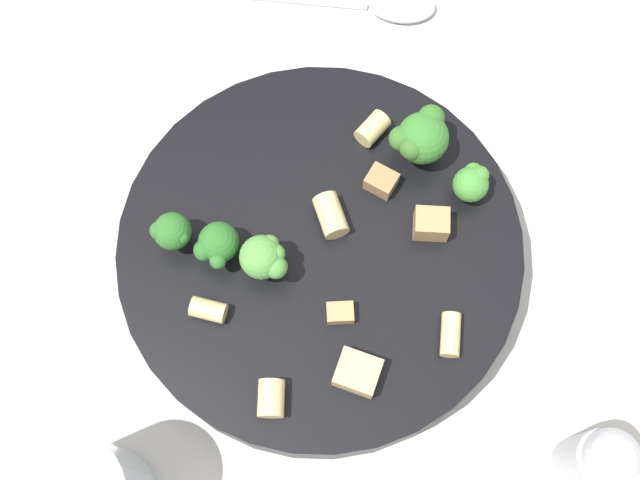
# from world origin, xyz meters

# --- Properties ---
(ground_plane) EXTENTS (2.00, 2.00, 0.00)m
(ground_plane) POSITION_xyz_m (0.00, 0.00, 0.00)
(ground_plane) COLOR beige
(pasta_bowl) EXTENTS (0.29, 0.29, 0.04)m
(pasta_bowl) POSITION_xyz_m (0.00, 0.00, 0.02)
(pasta_bowl) COLOR black
(pasta_bowl) RESTS_ON ground_plane
(broccoli_floret_0) EXTENTS (0.03, 0.03, 0.04)m
(broccoli_floret_0) POSITION_xyz_m (0.01, -0.04, 0.06)
(broccoli_floret_0) COLOR #9EC175
(broccoli_floret_0) RESTS_ON pasta_bowl
(broccoli_floret_1) EXTENTS (0.04, 0.04, 0.05)m
(broccoli_floret_1) POSITION_xyz_m (-0.05, 0.09, 0.07)
(broccoli_floret_1) COLOR #93B766
(broccoli_floret_1) RESTS_ON pasta_bowl
(broccoli_floret_2) EXTENTS (0.03, 0.03, 0.03)m
(broccoli_floret_2) POSITION_xyz_m (-0.01, 0.11, 0.06)
(broccoli_floret_2) COLOR #84AD60
(broccoli_floret_2) RESTS_ON pasta_bowl
(broccoli_floret_3) EXTENTS (0.03, 0.03, 0.04)m
(broccoli_floret_3) POSITION_xyz_m (-0.03, -0.10, 0.06)
(broccoli_floret_3) COLOR #84AD60
(broccoli_floret_3) RESTS_ON pasta_bowl
(broccoli_floret_4) EXTENTS (0.03, 0.03, 0.03)m
(broccoli_floret_4) POSITION_xyz_m (-0.01, -0.07, 0.06)
(broccoli_floret_4) COLOR #9EC175
(broccoli_floret_4) RESTS_ON pasta_bowl
(rigatoni_0) EXTENTS (0.03, 0.02, 0.02)m
(rigatoni_0) POSITION_xyz_m (-0.02, 0.01, 0.05)
(rigatoni_0) COLOR #E0C67F
(rigatoni_0) RESTS_ON pasta_bowl
(rigatoni_1) EXTENTS (0.03, 0.02, 0.02)m
(rigatoni_1) POSITION_xyz_m (0.10, -0.06, 0.05)
(rigatoni_1) COLOR #E0C67F
(rigatoni_1) RESTS_ON pasta_bowl
(rigatoni_2) EXTENTS (0.03, 0.02, 0.01)m
(rigatoni_2) POSITION_xyz_m (0.09, 0.07, 0.05)
(rigatoni_2) COLOR #E0C67F
(rigatoni_2) RESTS_ON pasta_bowl
(rigatoni_3) EXTENTS (0.02, 0.03, 0.01)m
(rigatoni_3) POSITION_xyz_m (0.03, -0.08, 0.05)
(rigatoni_3) COLOR #E0C67F
(rigatoni_3) RESTS_ON pasta_bowl
(rigatoni_4) EXTENTS (0.03, 0.03, 0.02)m
(rigatoni_4) POSITION_xyz_m (-0.07, 0.06, 0.05)
(rigatoni_4) COLOR #E0C67F
(rigatoni_4) RESTS_ON pasta_bowl
(chicken_chunk_0) EXTENTS (0.04, 0.04, 0.02)m
(chicken_chunk_0) POSITION_xyz_m (0.09, 0.00, 0.05)
(chicken_chunk_0) COLOR tan
(chicken_chunk_0) RESTS_ON pasta_bowl
(chicken_chunk_1) EXTENTS (0.03, 0.03, 0.01)m
(chicken_chunk_1) POSITION_xyz_m (-0.03, 0.05, 0.05)
(chicken_chunk_1) COLOR #A87A4C
(chicken_chunk_1) RESTS_ON pasta_bowl
(chicken_chunk_2) EXTENTS (0.03, 0.03, 0.02)m
(chicken_chunk_2) POSITION_xyz_m (0.01, 0.08, 0.05)
(chicken_chunk_2) COLOR tan
(chicken_chunk_2) RESTS_ON pasta_bowl
(chicken_chunk_3) EXTENTS (0.02, 0.02, 0.01)m
(chicken_chunk_3) POSITION_xyz_m (0.05, 0.00, 0.05)
(chicken_chunk_3) COLOR tan
(chicken_chunk_3) RESTS_ON pasta_bowl
(pepper_shaker) EXTENTS (0.04, 0.04, 0.09)m
(pepper_shaker) POSITION_xyz_m (0.19, 0.13, 0.04)
(pepper_shaker) COLOR #B2B2B7
(pepper_shaker) RESTS_ON ground_plane
(spoon) EXTENTS (0.09, 0.17, 0.01)m
(spoon) POSITION_xyz_m (-0.21, 0.10, 0.00)
(spoon) COLOR #B2B2B7
(spoon) RESTS_ON ground_plane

